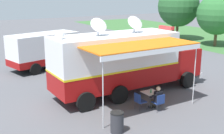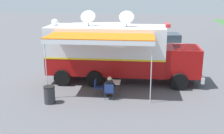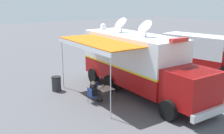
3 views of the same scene
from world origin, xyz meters
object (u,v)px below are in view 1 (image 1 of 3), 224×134
(folding_table, at_px, (151,93))
(water_bottle, at_px, (151,91))
(seated_responder, at_px, (157,97))
(support_truck, at_px, (50,50))
(car_behind_truck, at_px, (108,48))
(folding_chair_at_table, at_px, (159,101))
(command_truck, at_px, (127,60))
(folding_chair_beside_table, at_px, (139,100))
(trash_bin, at_px, (117,122))

(folding_table, xyz_separation_m, water_bottle, (0.09, -0.07, 0.16))
(seated_responder, relative_size, support_truck, 0.18)
(seated_responder, relative_size, car_behind_truck, 0.29)
(support_truck, xyz_separation_m, car_behind_truck, (-0.90, 5.70, -0.51))
(water_bottle, relative_size, folding_chair_at_table, 0.26)
(command_truck, relative_size, folding_chair_at_table, 10.97)
(water_bottle, height_order, folding_chair_beside_table, water_bottle)
(command_truck, distance_m, water_bottle, 2.66)
(water_bottle, height_order, car_behind_truck, car_behind_truck)
(folding_table, height_order, folding_chair_beside_table, folding_chair_beside_table)
(command_truck, relative_size, seated_responder, 7.64)
(folding_table, distance_m, car_behind_truck, 11.81)
(folding_chair_beside_table, bearing_deg, folding_table, 100.89)
(seated_responder, bearing_deg, trash_bin, -70.09)
(trash_bin, bearing_deg, car_behind_truck, 151.81)
(folding_chair_beside_table, bearing_deg, seated_responder, 59.16)
(folding_chair_at_table, relative_size, trash_bin, 0.96)
(command_truck, xyz_separation_m, water_bottle, (2.42, -0.07, -1.11))
(trash_bin, bearing_deg, folding_chair_at_table, 106.59)
(folding_table, relative_size, support_truck, 0.12)
(command_truck, relative_size, support_truck, 1.35)
(folding_chair_beside_table, height_order, support_truck, support_truck)
(trash_bin, relative_size, support_truck, 0.13)
(folding_chair_at_table, xyz_separation_m, folding_chair_beside_table, (-0.64, -0.75, 0.00))
(command_truck, relative_size, trash_bin, 10.49)
(command_truck, height_order, seated_responder, command_truck)
(folding_chair_at_table, bearing_deg, folding_table, 173.16)
(command_truck, height_order, trash_bin, command_truck)
(folding_chair_beside_table, distance_m, support_truck, 10.52)
(command_truck, bearing_deg, folding_chair_at_table, -1.73)
(folding_chair_at_table, height_order, seated_responder, seated_responder)
(car_behind_truck, bearing_deg, water_bottle, -19.07)
(car_behind_truck, bearing_deg, command_truck, -23.38)
(folding_table, bearing_deg, car_behind_truck, 161.11)
(command_truck, xyz_separation_m, folding_chair_beside_table, (2.49, -0.85, -1.43))
(folding_table, bearing_deg, water_bottle, -37.86)
(command_truck, height_order, support_truck, command_truck)
(folding_chair_beside_table, bearing_deg, support_truck, -174.35)
(command_truck, xyz_separation_m, folding_table, (2.33, 0.00, -1.27))
(seated_responder, distance_m, car_behind_truck, 12.42)
(support_truck, bearing_deg, folding_chair_at_table, 9.16)
(trash_bin, xyz_separation_m, support_truck, (-11.95, 1.19, 0.93))
(command_truck, distance_m, trash_bin, 5.26)
(folding_chair_at_table, distance_m, support_truck, 11.24)
(water_bottle, xyz_separation_m, support_truck, (-10.36, -1.81, 0.55))
(folding_table, height_order, support_truck, support_truck)
(support_truck, bearing_deg, water_bottle, 9.90)
(folding_chair_beside_table, bearing_deg, command_truck, 161.18)
(folding_chair_at_table, xyz_separation_m, seated_responder, (-0.19, -0.00, 0.14))
(folding_table, xyz_separation_m, car_behind_truck, (-11.17, 3.82, 0.21))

